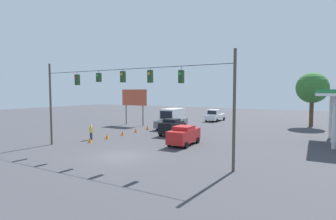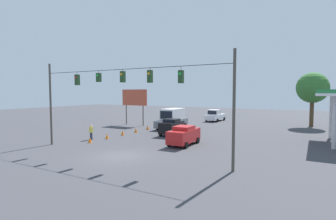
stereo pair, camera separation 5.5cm
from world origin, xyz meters
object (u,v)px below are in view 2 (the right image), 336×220
Objects in this scene: sedan_red_crossing_near at (184,135)px; traffic_cone_farthest at (156,126)px; pickup_truck_white_withflow_deep at (215,116)px; traffic_cone_fifth at (148,128)px; pedestrian at (91,132)px; traffic_cone_nearest at (90,140)px; roadside_billboard at (134,99)px; box_truck_grey_withflow_far at (172,119)px; traffic_cone_fourth at (136,130)px; overhead_signal_span at (123,93)px; traffic_cone_third at (123,133)px; traffic_cone_second at (107,136)px; tree_horizon_left at (313,88)px; sedan_black_withflow_mid at (172,127)px.

sedan_red_crossing_near reaches higher than traffic_cone_farthest.
pickup_truck_white_withflow_deep is 9.17× the size of traffic_cone_fifth.
pedestrian is at bearing 85.67° from traffic_cone_farthest.
roadside_billboard is at bearing -71.11° from traffic_cone_nearest.
box_truck_grey_withflow_far is 11.16× the size of traffic_cone_fourth.
traffic_cone_fifth is at bearing -63.60° from overhead_signal_span.
roadside_billboard reaches higher than traffic_cone_third.
sedan_red_crossing_near is at bearing 101.61° from pickup_truck_white_withflow_deep.
traffic_cone_second is 0.07× the size of tree_horizon_left.
box_truck_grey_withflow_far is at bearing 79.75° from pickup_truck_white_withflow_deep.
pedestrian is (1.07, 4.09, 0.54)m from traffic_cone_third.
pedestrian reaches higher than traffic_cone_farthest.
traffic_cone_third is at bearing -50.07° from overhead_signal_span.
roadside_billboard reaches higher than traffic_cone_nearest.
sedan_red_crossing_near is at bearing 142.98° from roadside_billboard.
traffic_cone_third is 7.95m from traffic_cone_farthest.
traffic_cone_second is at bearing 79.17° from box_truck_grey_withflow_far.
box_truck_grey_withflow_far is at bearing -62.14° from sedan_black_withflow_mid.
traffic_cone_nearest and traffic_cone_fourth have the same top height.
sedan_black_withflow_mid is 6.57× the size of traffic_cone_nearest.
traffic_cone_third is 2.63m from traffic_cone_fourth.
traffic_cone_nearest is (5.05, 8.53, -0.74)m from sedan_black_withflow_mid.
tree_horizon_left is at bearing -130.35° from sedan_black_withflow_mid.
overhead_signal_span is at bearing 113.19° from traffic_cone_farthest.
traffic_cone_second is at bearing 49.81° from sedan_black_withflow_mid.
traffic_cone_fourth is (0.04, -5.49, 0.00)m from traffic_cone_second.
box_truck_grey_withflow_far reaches higher than sedan_black_withflow_mid.
traffic_cone_third is 29.21m from tree_horizon_left.
box_truck_grey_withflow_far is 11.16× the size of traffic_cone_second.
traffic_cone_third is (0.11, -5.42, 0.00)m from traffic_cone_nearest.
overhead_signal_span is 2.81× the size of box_truck_grey_withflow_far.
roadside_billboard is (4.89, -14.28, 3.85)m from traffic_cone_nearest.
overhead_signal_span reaches higher than traffic_cone_third.
traffic_cone_nearest is 33.18m from tree_horizon_left.
box_truck_grey_withflow_far is (4.37, -16.48, -3.75)m from overhead_signal_span.
box_truck_grey_withflow_far is at bearing -75.16° from overhead_signal_span.
traffic_cone_second is 1.00× the size of traffic_cone_third.
box_truck_grey_withflow_far is at bearing 34.22° from tree_horizon_left.
traffic_cone_nearest is 1.00× the size of traffic_cone_fourth.
traffic_cone_third is at bearing 91.12° from traffic_cone_farthest.
traffic_cone_fifth is 25.65m from tree_horizon_left.
pedestrian is at bearing 46.22° from traffic_cone_second.
box_truck_grey_withflow_far is 11.65m from traffic_cone_second.
traffic_cone_second and traffic_cone_third have the same top height.
traffic_cone_third is 0.10× the size of roadside_billboard.
sedan_red_crossing_near is at bearing -166.49° from pedestrian.
pedestrian is at bearing 80.37° from traffic_cone_fourth.
roadside_billboard is 27.44m from tree_horizon_left.
pedestrian is at bearing 105.99° from roadside_billboard.
traffic_cone_farthest is at bearing -88.88° from traffic_cone_nearest.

